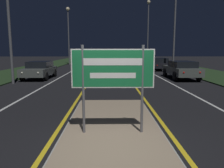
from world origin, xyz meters
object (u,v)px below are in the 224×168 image
(streetlight_left_far, at_px, (68,26))
(car_approaching_0, at_px, (40,69))
(highway_sign, at_px, (113,72))
(streetlight_right_near, at_px, (175,16))
(streetlight_right_far, at_px, (148,24))
(car_receding_0, at_px, (181,69))
(car_receding_1, at_px, (158,64))
(car_approaching_1, at_px, (92,62))

(streetlight_left_far, relative_size, car_approaching_0, 2.07)
(streetlight_left_far, bearing_deg, highway_sign, -77.76)
(streetlight_right_near, height_order, car_approaching_0, streetlight_right_near)
(highway_sign, xyz_separation_m, streetlight_right_near, (6.50, 16.84, 3.97))
(highway_sign, height_order, streetlight_right_far, streetlight_right_far)
(streetlight_right_near, xyz_separation_m, car_receding_0, (-0.81, -5.04, -4.89))
(highway_sign, bearing_deg, car_approaching_0, 115.16)
(streetlight_left_far, xyz_separation_m, car_receding_0, (12.13, -17.87, -5.28))
(streetlight_right_near, bearing_deg, car_approaching_0, -158.85)
(car_receding_0, xyz_separation_m, car_receding_1, (-0.06, 7.94, -0.03))
(streetlight_right_near, relative_size, car_receding_0, 1.90)
(highway_sign, relative_size, streetlight_right_near, 0.25)
(car_approaching_0, relative_size, car_approaching_1, 0.89)
(car_receding_1, xyz_separation_m, car_approaching_0, (-11.32, -7.62, -0.01))
(highway_sign, bearing_deg, car_receding_0, 64.26)
(car_approaching_0, bearing_deg, streetlight_right_far, 56.21)
(streetlight_left_far, relative_size, car_receding_0, 1.87)
(streetlight_right_far, xyz_separation_m, car_receding_0, (-0.41, -17.95, -5.62))
(streetlight_left_far, xyz_separation_m, car_receding_1, (12.07, -9.93, -5.31))
(streetlight_left_far, relative_size, car_approaching_1, 1.85)
(streetlight_left_far, height_order, streetlight_right_near, streetlight_right_near)
(car_receding_1, bearing_deg, streetlight_right_far, 87.29)
(streetlight_right_far, bearing_deg, car_approaching_0, -123.79)
(streetlight_left_far, bearing_deg, streetlight_right_far, 0.36)
(highway_sign, xyz_separation_m, car_approaching_1, (-2.38, 24.08, -0.94))
(highway_sign, distance_m, car_approaching_0, 13.43)
(car_approaching_1, bearing_deg, streetlight_left_far, 125.95)
(highway_sign, xyz_separation_m, car_receding_0, (5.69, 11.80, -0.93))
(car_receding_1, bearing_deg, highway_sign, -105.91)
(car_approaching_0, xyz_separation_m, car_approaching_1, (3.31, 11.95, 0.03))
(car_receding_0, distance_m, car_approaching_1, 14.69)
(car_receding_1, bearing_deg, car_approaching_0, -146.05)
(streetlight_right_far, xyz_separation_m, car_receding_1, (-0.47, -10.00, -5.64))
(highway_sign, height_order, car_receding_1, highway_sign)
(streetlight_right_near, distance_m, car_receding_1, 5.78)
(car_receding_0, bearing_deg, car_approaching_1, 123.33)
(streetlight_right_near, relative_size, car_receding_1, 2.00)
(car_receding_1, distance_m, car_approaching_0, 13.65)
(highway_sign, height_order, car_approaching_0, highway_sign)
(car_receding_1, relative_size, car_approaching_1, 0.94)
(streetlight_right_near, relative_size, car_approaching_0, 2.10)
(car_receding_0, height_order, car_receding_1, car_receding_0)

